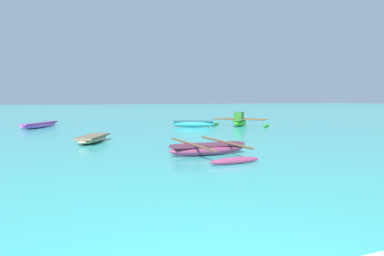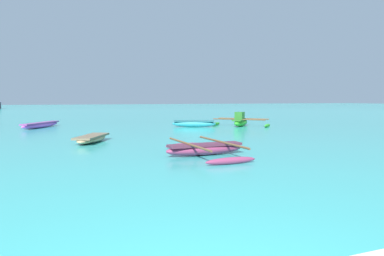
% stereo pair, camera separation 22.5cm
% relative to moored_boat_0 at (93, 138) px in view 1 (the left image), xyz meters
% --- Properties ---
extents(moored_boat_0, '(1.83, 2.67, 0.29)m').
position_rel_moored_boat_0_xyz_m(moored_boat_0, '(0.00, 0.00, 0.00)').
color(moored_boat_0, tan).
rests_on(moored_boat_0, ground_plane).
extents(moored_boat_1, '(2.73, 3.69, 0.44)m').
position_rel_moored_boat_0_xyz_m(moored_boat_1, '(3.20, -4.82, 0.04)').
color(moored_boat_1, '#8C3358').
rests_on(moored_boat_1, ground_plane).
extents(moored_boat_2, '(3.75, 3.77, 0.97)m').
position_rel_moored_boat_0_xyz_m(moored_boat_2, '(10.17, 5.41, 0.15)').
color(moored_boat_2, green).
rests_on(moored_boat_2, ground_plane).
extents(moored_boat_3, '(2.37, 3.67, 0.35)m').
position_rel_moored_boat_0_xyz_m(moored_boat_3, '(-2.46, 8.80, 0.03)').
color(moored_boat_3, '#DD5FDA').
rests_on(moored_boat_3, ground_plane).
extents(moored_boat_4, '(2.78, 1.65, 0.44)m').
position_rel_moored_boat_0_xyz_m(moored_boat_4, '(6.91, 5.77, 0.08)').
color(moored_boat_4, teal).
rests_on(moored_boat_4, ground_plane).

